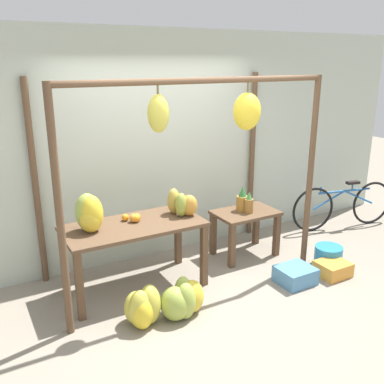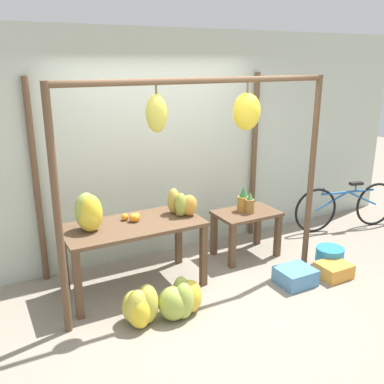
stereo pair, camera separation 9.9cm
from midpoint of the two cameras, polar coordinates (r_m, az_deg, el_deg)
ground_plane at (r=4.65m, az=2.36°, el=-14.40°), size 20.00×20.00×0.00m
shop_wall_back at (r=5.33m, az=-5.61°, el=5.94°), size 8.00×0.08×2.80m
stall_awning at (r=4.49m, az=0.29°, el=6.60°), size 2.97×1.29×2.28m
display_table_main at (r=4.67m, az=-8.37°, el=-5.55°), size 1.49×0.73×0.76m
display_table_side at (r=5.51m, az=6.60°, el=-3.92°), size 0.80×0.53×0.60m
banana_pile_on_table at (r=4.46m, az=-14.09°, el=-2.92°), size 0.30×0.33×0.40m
orange_pile at (r=4.68m, az=-8.40°, el=-3.42°), size 0.19×0.18×0.09m
pineapple_cluster at (r=5.42m, az=6.48°, el=-1.26°), size 0.16×0.24×0.32m
banana_pile_ground_left at (r=4.23m, az=-7.34°, el=-15.11°), size 0.43×0.42×0.41m
banana_pile_ground_right at (r=4.34m, az=-1.85°, el=-14.12°), size 0.58×0.42×0.39m
fruit_crate_white at (r=5.07m, az=13.06°, el=-10.75°), size 0.40×0.35×0.19m
blue_bucket at (r=5.58m, az=17.22°, el=-8.12°), size 0.34×0.34×0.24m
parked_bicycle at (r=6.77m, az=19.12°, el=-1.67°), size 1.67×0.39×0.71m
papaya_pile at (r=4.79m, az=-2.05°, el=-1.56°), size 0.33×0.36×0.30m
fruit_crate_purple at (r=5.35m, az=17.75°, el=-9.73°), size 0.36×0.32×0.17m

